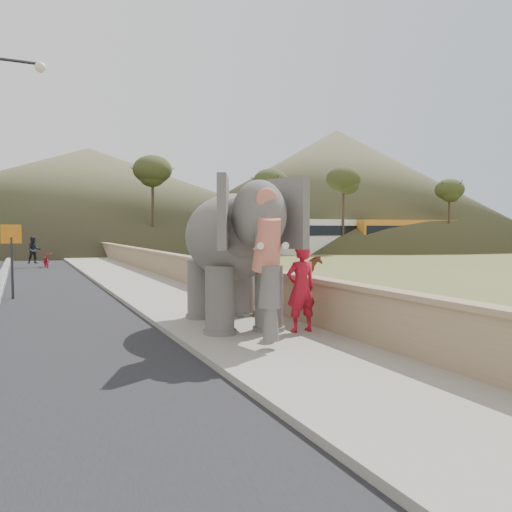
{
  "coord_description": "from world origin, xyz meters",
  "views": [
    {
      "loc": [
        -4.23,
        -6.81,
        2.27
      ],
      "look_at": [
        0.2,
        2.56,
        1.7
      ],
      "focal_mm": 35.0,
      "sensor_mm": 36.0,
      "label": 1
    }
  ],
  "objects_px": {
    "elephant_and_man": "(233,256)",
    "motorcyclist": "(40,255)",
    "lamppost": "(3,150)",
    "cow": "(306,269)"
  },
  "relations": [
    {
      "from": "elephant_and_man",
      "to": "motorcyclist",
      "type": "height_order",
      "value": "elephant_and_man"
    },
    {
      "from": "motorcyclist",
      "to": "elephant_and_man",
      "type": "bearing_deg",
      "value": -81.28
    },
    {
      "from": "lamppost",
      "to": "cow",
      "type": "xyz_separation_m",
      "value": [
        11.29,
        -0.54,
        -4.31
      ]
    },
    {
      "from": "motorcyclist",
      "to": "cow",
      "type": "bearing_deg",
      "value": -53.57
    },
    {
      "from": "cow",
      "to": "lamppost",
      "type": "bearing_deg",
      "value": 85.45
    },
    {
      "from": "elephant_and_man",
      "to": "cow",
      "type": "bearing_deg",
      "value": 49.99
    },
    {
      "from": "cow",
      "to": "elephant_and_man",
      "type": "height_order",
      "value": "elephant_and_man"
    },
    {
      "from": "lamppost",
      "to": "cow",
      "type": "height_order",
      "value": "lamppost"
    },
    {
      "from": "cow",
      "to": "elephant_and_man",
      "type": "bearing_deg",
      "value": 138.16
    },
    {
      "from": "cow",
      "to": "motorcyclist",
      "type": "distance_m",
      "value": 16.55
    }
  ]
}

